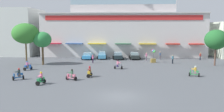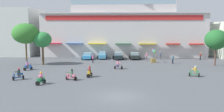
{
  "view_description": "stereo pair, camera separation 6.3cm",
  "coord_description": "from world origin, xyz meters",
  "px_view_note": "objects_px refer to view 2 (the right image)",
  "views": [
    {
      "loc": [
        0.53,
        -21.56,
        6.54
      ],
      "look_at": [
        -1.42,
        13.07,
        2.4
      ],
      "focal_mm": 36.62,
      "sensor_mm": 36.0,
      "label": 1
    },
    {
      "loc": [
        0.6,
        -21.55,
        6.54
      ],
      "look_at": [
        -1.42,
        13.07,
        2.4
      ],
      "focal_mm": 36.62,
      "sensor_mm": 36.0,
      "label": 2
    }
  ],
  "objects_px": {
    "scooter_rider_7": "(194,72)",
    "pedestrian_1": "(173,59)",
    "scooter_rider_4": "(71,76)",
    "parked_car_2": "(118,56)",
    "scooter_rider_6": "(41,79)",
    "pedestrian_0": "(200,56)",
    "pedestrian_3": "(160,55)",
    "scooter_rider_2": "(118,65)",
    "scooter_rider_0": "(18,75)",
    "scooter_rider_1": "(90,72)",
    "scooter_rider_5": "(28,66)",
    "pedestrian_2": "(147,56)",
    "parked_car_3": "(135,56)",
    "pedestrian_4": "(93,58)",
    "parked_car_0": "(88,56)",
    "plaza_tree_1": "(216,40)",
    "balloon_vendor_cart": "(153,57)",
    "parked_car_1": "(102,55)",
    "plaza_tree_2": "(42,40)",
    "plaza_tree_0": "(26,34)"
  },
  "relations": [
    {
      "from": "scooter_rider_1",
      "to": "scooter_rider_5",
      "type": "bearing_deg",
      "value": 156.65
    },
    {
      "from": "parked_car_1",
      "to": "scooter_rider_1",
      "type": "bearing_deg",
      "value": -89.39
    },
    {
      "from": "pedestrian_3",
      "to": "plaza_tree_2",
      "type": "bearing_deg",
      "value": -158.86
    },
    {
      "from": "parked_car_2",
      "to": "scooter_rider_6",
      "type": "height_order",
      "value": "parked_car_2"
    },
    {
      "from": "plaza_tree_0",
      "to": "scooter_rider_6",
      "type": "relative_size",
      "value": 4.97
    },
    {
      "from": "parked_car_3",
      "to": "pedestrian_4",
      "type": "bearing_deg",
      "value": -142.39
    },
    {
      "from": "parked_car_3",
      "to": "pedestrian_4",
      "type": "height_order",
      "value": "pedestrian_4"
    },
    {
      "from": "scooter_rider_4",
      "to": "parked_car_2",
      "type": "bearing_deg",
      "value": 75.67
    },
    {
      "from": "scooter_rider_4",
      "to": "scooter_rider_6",
      "type": "xyz_separation_m",
      "value": [
        -3.1,
        -2.39,
        0.02
      ]
    },
    {
      "from": "scooter_rider_0",
      "to": "pedestrian_0",
      "type": "relative_size",
      "value": 0.97
    },
    {
      "from": "scooter_rider_1",
      "to": "pedestrian_4",
      "type": "bearing_deg",
      "value": 95.98
    },
    {
      "from": "scooter_rider_4",
      "to": "pedestrian_1",
      "type": "height_order",
      "value": "pedestrian_1"
    },
    {
      "from": "parked_car_3",
      "to": "scooter_rider_5",
      "type": "distance_m",
      "value": 22.63
    },
    {
      "from": "balloon_vendor_cart",
      "to": "scooter_rider_0",
      "type": "bearing_deg",
      "value": -139.89
    },
    {
      "from": "plaza_tree_0",
      "to": "plaza_tree_1",
      "type": "xyz_separation_m",
      "value": [
        33.86,
        1.12,
        -1.06
      ]
    },
    {
      "from": "parked_car_0",
      "to": "pedestrian_3",
      "type": "xyz_separation_m",
      "value": [
        15.66,
        0.37,
        0.24
      ]
    },
    {
      "from": "scooter_rider_7",
      "to": "pedestrian_1",
      "type": "bearing_deg",
      "value": 92.78
    },
    {
      "from": "parked_car_0",
      "to": "pedestrian_1",
      "type": "height_order",
      "value": "pedestrian_1"
    },
    {
      "from": "pedestrian_1",
      "to": "scooter_rider_7",
      "type": "bearing_deg",
      "value": -87.22
    },
    {
      "from": "scooter_rider_4",
      "to": "pedestrian_3",
      "type": "height_order",
      "value": "pedestrian_3"
    },
    {
      "from": "scooter_rider_4",
      "to": "scooter_rider_1",
      "type": "bearing_deg",
      "value": 46.31
    },
    {
      "from": "scooter_rider_0",
      "to": "scooter_rider_6",
      "type": "height_order",
      "value": "scooter_rider_0"
    },
    {
      "from": "plaza_tree_1",
      "to": "scooter_rider_6",
      "type": "relative_size",
      "value": 4.22
    },
    {
      "from": "plaza_tree_0",
      "to": "parked_car_1",
      "type": "relative_size",
      "value": 1.81
    },
    {
      "from": "pedestrian_2",
      "to": "pedestrian_3",
      "type": "xyz_separation_m",
      "value": [
        3.12,
        1.99,
        0.02
      ]
    },
    {
      "from": "plaza_tree_0",
      "to": "plaza_tree_2",
      "type": "distance_m",
      "value": 3.15
    },
    {
      "from": "parked_car_0",
      "to": "parked_car_2",
      "type": "xyz_separation_m",
      "value": [
        6.58,
        0.29,
        0.05
      ]
    },
    {
      "from": "pedestrian_0",
      "to": "pedestrian_3",
      "type": "distance_m",
      "value": 8.27
    },
    {
      "from": "parked_car_0",
      "to": "pedestrian_0",
      "type": "height_order",
      "value": "pedestrian_0"
    },
    {
      "from": "balloon_vendor_cart",
      "to": "scooter_rider_2",
      "type": "bearing_deg",
      "value": -131.36
    },
    {
      "from": "scooter_rider_2",
      "to": "scooter_rider_5",
      "type": "relative_size",
      "value": 1.01
    },
    {
      "from": "parked_car_2",
      "to": "pedestrian_1",
      "type": "xyz_separation_m",
      "value": [
        10.52,
        -5.79,
        0.15
      ]
    },
    {
      "from": "scooter_rider_6",
      "to": "pedestrian_2",
      "type": "bearing_deg",
      "value": 55.93
    },
    {
      "from": "parked_car_3",
      "to": "scooter_rider_6",
      "type": "height_order",
      "value": "scooter_rider_6"
    },
    {
      "from": "pedestrian_4",
      "to": "scooter_rider_7",
      "type": "bearing_deg",
      "value": -36.14
    },
    {
      "from": "parked_car_0",
      "to": "scooter_rider_2",
      "type": "xyz_separation_m",
      "value": [
        7.0,
        -11.93,
        -0.1
      ]
    },
    {
      "from": "scooter_rider_0",
      "to": "scooter_rider_2",
      "type": "height_order",
      "value": "scooter_rider_2"
    },
    {
      "from": "plaza_tree_1",
      "to": "pedestrian_4",
      "type": "distance_m",
      "value": 22.52
    },
    {
      "from": "plaza_tree_0",
      "to": "parked_car_3",
      "type": "distance_m",
      "value": 22.49
    },
    {
      "from": "scooter_rider_2",
      "to": "plaza_tree_1",
      "type": "bearing_deg",
      "value": 14.38
    },
    {
      "from": "parked_car_2",
      "to": "parked_car_0",
      "type": "bearing_deg",
      "value": -177.51
    },
    {
      "from": "pedestrian_2",
      "to": "scooter_rider_2",
      "type": "bearing_deg",
      "value": -118.27
    },
    {
      "from": "parked_car_1",
      "to": "parked_car_3",
      "type": "height_order",
      "value": "parked_car_1"
    },
    {
      "from": "plaza_tree_2",
      "to": "scooter_rider_1",
      "type": "distance_m",
      "value": 14.79
    },
    {
      "from": "plaza_tree_2",
      "to": "parked_car_2",
      "type": "distance_m",
      "value": 16.39
    },
    {
      "from": "plaza_tree_1",
      "to": "parked_car_2",
      "type": "height_order",
      "value": "plaza_tree_1"
    },
    {
      "from": "pedestrian_4",
      "to": "balloon_vendor_cart",
      "type": "relative_size",
      "value": 0.66
    },
    {
      "from": "scooter_rider_2",
      "to": "scooter_rider_0",
      "type": "bearing_deg",
      "value": -145.45
    },
    {
      "from": "pedestrian_0",
      "to": "plaza_tree_2",
      "type": "bearing_deg",
      "value": -165.22
    },
    {
      "from": "plaza_tree_1",
      "to": "pedestrian_0",
      "type": "distance_m",
      "value": 8.24
    }
  ]
}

